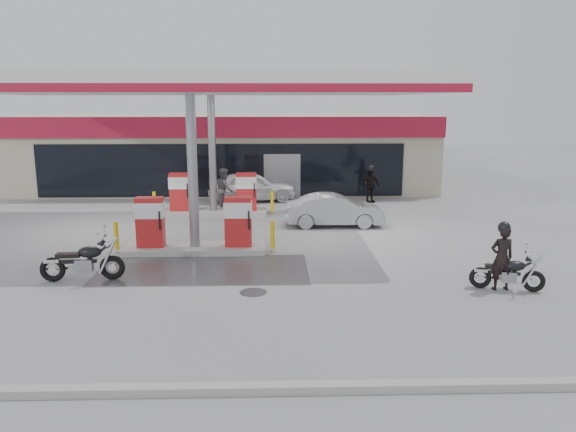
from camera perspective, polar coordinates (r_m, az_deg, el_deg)
name	(u,v)px	position (r m, az deg, el deg)	size (l,w,h in m)	color
ground	(186,270)	(16.49, -10.31, -5.39)	(90.00, 90.00, 0.00)	gray
wet_patch	(204,270)	(16.42, -8.57, -5.40)	(6.00, 3.00, 0.00)	#4C4C4F
drain_cover	(253,292)	(14.41, -3.53, -7.74)	(0.70, 0.70, 0.01)	#38383A
kerb	(123,391)	(10.10, -16.38, -16.66)	(28.00, 0.25, 0.15)	gray
store_building	(227,151)	(31.74, -6.20, 6.60)	(22.00, 8.22, 4.00)	#AAA38E
canopy	(202,86)	(20.73, -8.78, 12.89)	(16.00, 10.02, 5.51)	silver
pump_island_near	(195,230)	(18.22, -9.47, -1.41)	(5.14, 1.30, 1.78)	#9E9E99
pump_island_far	(213,198)	(24.06, -7.59, 1.83)	(5.14, 1.30, 1.78)	#9E9E99
main_motorcycle	(508,274)	(15.49, 21.48, -5.52)	(1.83, 0.86, 0.96)	black
biker_main	(502,258)	(15.35, 20.90, -4.00)	(0.62, 0.40, 1.69)	black
parked_motorcycle	(84,262)	(16.12, -20.04, -4.44)	(2.24, 0.86, 1.15)	black
sedan_white	(252,186)	(27.10, -3.68, 3.03)	(1.70, 4.21, 1.44)	white
attendant	(224,189)	(24.97, -6.49, 2.74)	(0.91, 0.71, 1.87)	#5A5A5F
hatchback_silver	(334,210)	(21.72, 4.75, 0.59)	(1.32, 3.77, 1.24)	#999BA0
parked_car_left	(126,182)	(30.85, -16.10, 3.34)	(1.56, 3.83, 1.11)	black
biker_walking	(370,185)	(26.91, 8.35, 3.13)	(0.98, 0.41, 1.68)	black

